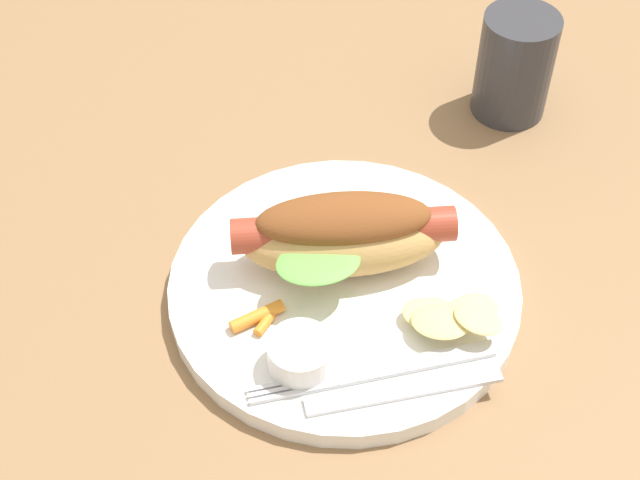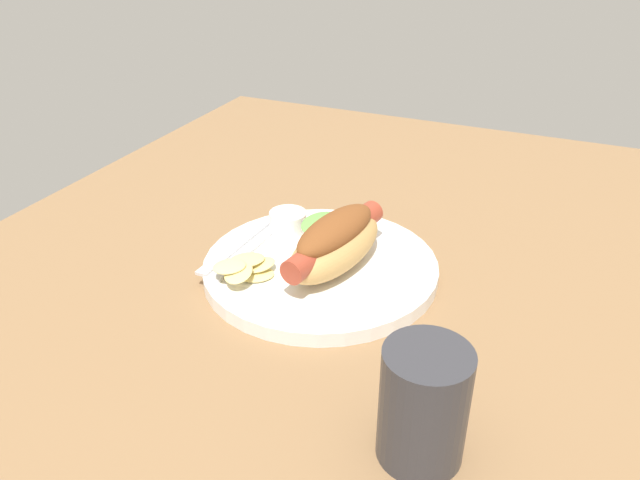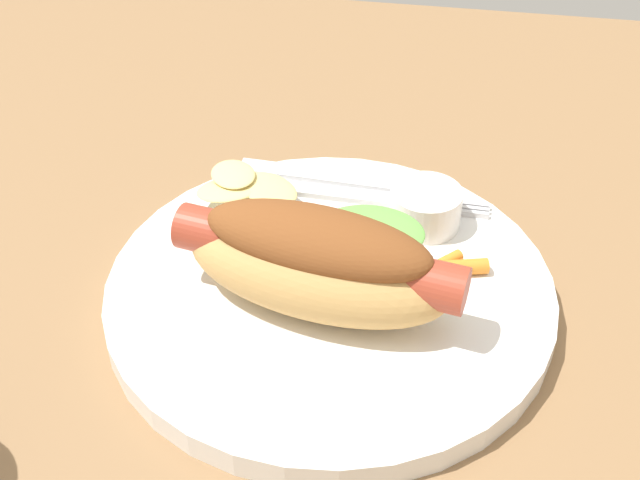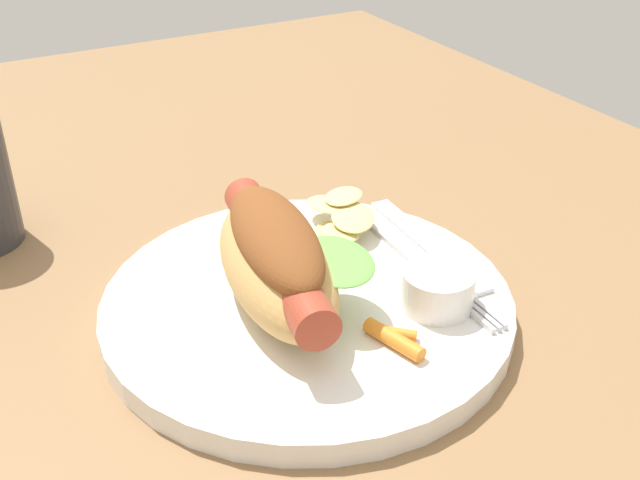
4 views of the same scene
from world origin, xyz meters
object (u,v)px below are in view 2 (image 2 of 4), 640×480
fork (255,245)px  plate (321,268)px  knife (235,247)px  drinking_cup (424,405)px  carrot_garnish (328,227)px  hot_dog (338,242)px  chips_pile (246,268)px  sauce_ramekin (288,222)px

fork → plate: bearing=-88.5°
knife → drinking_cup: size_ratio=1.41×
carrot_garnish → plate: bearing=-163.4°
hot_dog → chips_pile: hot_dog is taller
knife → carrot_garnish: 11.42cm
sauce_ramekin → chips_pile: bearing=-177.3°
hot_dog → fork: bearing=98.2°
plate → hot_dog: size_ratio=1.58×
fork → knife: bearing=125.0°
chips_pile → knife: bearing=41.5°
drinking_cup → chips_pile: bearing=58.4°
hot_dog → drinking_cup: bearing=-133.0°
plate → fork: bearing=90.0°
sauce_ramekin → drinking_cup: (-24.98, -23.33, 1.93)cm
chips_pile → drinking_cup: 26.87cm
sauce_ramekin → hot_dog: bearing=-121.6°
hot_dog → fork: (0.35, 10.46, -2.95)cm
hot_dog → knife: hot_dog is taller
plate → knife: 10.24cm
fork → carrot_garnish: size_ratio=4.15×
plate → drinking_cup: bearing=-139.8°
plate → hot_dog: bearing=-99.1°
carrot_garnish → sauce_ramekin: bearing=114.1°
sauce_ramekin → carrot_garnish: 4.83cm
plate → chips_pile: 8.62cm
fork → hot_dog: bearing=-90.4°
hot_dog → fork: 10.87cm
plate → chips_pile: chips_pile is taller
knife → hot_dog: bearing=-83.2°
sauce_ramekin → drinking_cup: size_ratio=0.47×
plate → carrot_garnish: size_ratio=6.25×
carrot_garnish → chips_pile: bearing=163.4°
drinking_cup → plate: bearing=40.2°
hot_dog → fork: hot_dog is taller
plate → fork: 8.35cm
sauce_ramekin → drinking_cup: bearing=-137.0°
sauce_ramekin → chips_pile: size_ratio=0.59×
chips_pile → drinking_cup: bearing=-121.6°
sauce_ramekin → chips_pile: sauce_ramekin is taller
plate → carrot_garnish: (6.87, 2.05, 1.24)cm
hot_dog → chips_pile: (-5.65, 8.05, -2.00)cm
plate → hot_dog: (-0.35, -2.17, 3.95)cm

